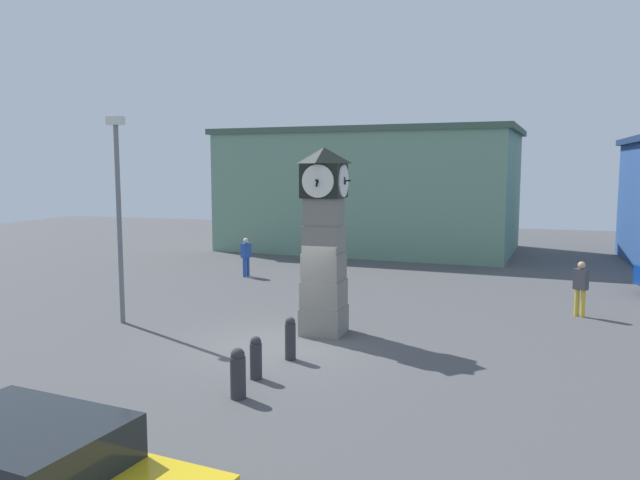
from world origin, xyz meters
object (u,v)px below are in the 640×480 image
clock_tower (324,243)px  bollard_mid_row (256,357)px  bollard_near_tower (238,373)px  bollard_far_row (290,338)px  street_lamp_near_road (119,205)px  pedestrian_near_bench (246,255)px  pedestrian_crossing_lot (581,285)px

clock_tower → bollard_mid_row: 4.56m
bollard_near_tower → bollard_far_row: bearing=87.5°
bollard_mid_row → bollard_far_row: bollard_far_row is taller
clock_tower → bollard_mid_row: clock_tower is taller
clock_tower → bollard_far_row: bearing=-91.2°
clock_tower → bollard_near_tower: bearing=-91.9°
bollard_near_tower → clock_tower: bearing=88.1°
street_lamp_near_road → bollard_far_row: bearing=-17.1°
bollard_far_row → street_lamp_near_road: size_ratio=0.17×
clock_tower → bollard_near_tower: clock_tower is taller
bollard_far_row → street_lamp_near_road: street_lamp_near_road is taller
bollard_mid_row → bollard_far_row: (0.24, 1.52, 0.05)m
bollard_near_tower → street_lamp_near_road: 8.01m
pedestrian_near_bench → pedestrian_crossing_lot: (12.79, -3.38, 0.05)m
bollard_mid_row → pedestrian_near_bench: pedestrian_near_bench is taller
bollard_near_tower → street_lamp_near_road: size_ratio=0.17×
bollard_near_tower → bollard_mid_row: 1.18m
street_lamp_near_road → clock_tower: bearing=6.5°
bollard_mid_row → pedestrian_crossing_lot: pedestrian_crossing_lot is taller
bollard_far_row → pedestrian_crossing_lot: pedestrian_crossing_lot is taller
clock_tower → street_lamp_near_road: street_lamp_near_road is taller
clock_tower → street_lamp_near_road: (-6.06, -0.69, 0.97)m
pedestrian_crossing_lot → pedestrian_near_bench: bearing=165.2°
bollard_far_row → street_lamp_near_road: (-6.00, 1.85, 2.98)m
pedestrian_crossing_lot → street_lamp_near_road: (-13.03, -4.96, 2.53)m
clock_tower → bollard_mid_row: (-0.29, -4.06, -2.06)m
pedestrian_near_bench → street_lamp_near_road: street_lamp_near_road is taller
bollard_near_tower → bollard_far_row: size_ratio=0.99×
bollard_near_tower → street_lamp_near_road: street_lamp_near_road is taller
bollard_near_tower → pedestrian_crossing_lot: bearing=53.1°
clock_tower → pedestrian_crossing_lot: (6.97, 4.27, -1.56)m
clock_tower → pedestrian_near_bench: clock_tower is taller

